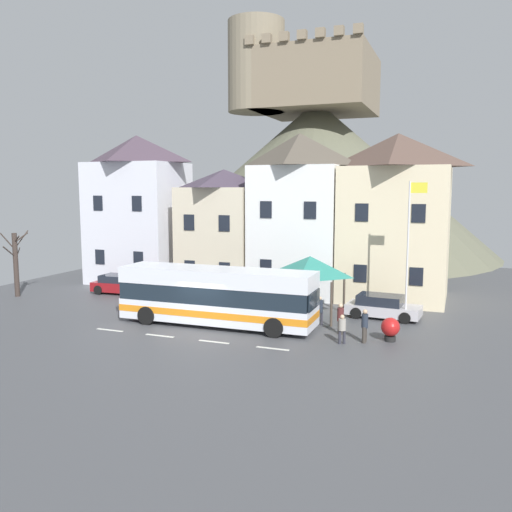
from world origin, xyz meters
name	(u,v)px	position (x,y,z in m)	size (l,w,h in m)	color
ground_plane	(199,332)	(0.00, 0.00, -0.03)	(40.00, 60.00, 0.07)	#494A4E
townhouse_00	(138,210)	(-11.21, 11.70, 5.69)	(6.78, 5.46, 11.39)	silver
townhouse_01	(224,229)	(-3.96, 11.92, 4.36)	(5.37, 5.91, 8.72)	beige
townhouse_02	(299,215)	(1.88, 11.53, 5.53)	(5.97, 5.11, 11.06)	white
townhouse_03	(396,217)	(8.33, 12.35, 5.45)	(6.70, 6.76, 10.90)	beige
hilltop_castle	(315,174)	(-3.19, 35.00, 8.99)	(39.61, 39.61, 25.22)	#5E5F4B
transit_bus	(217,297)	(0.31, 1.50, 1.56)	(10.77, 2.74, 3.09)	silver
bus_shelter	(310,266)	(4.46, 5.13, 2.94)	(3.60, 3.60, 3.53)	#473D33
parked_car_00	(120,284)	(-9.84, 7.12, 0.64)	(3.92, 2.13, 1.30)	maroon
parked_car_01	(382,307)	(8.40, 6.44, 0.64)	(4.23, 2.21, 1.31)	silver
pedestrian_00	(342,327)	(7.32, 0.49, 0.83)	(0.35, 0.35, 1.42)	#2D2D38
pedestrian_01	(365,325)	(8.29, 1.08, 0.84)	(0.31, 0.39, 1.63)	#38332D
pedestrian_02	(340,317)	(6.89, 2.12, 0.91)	(0.33, 0.33, 1.59)	#38332D
pedestrian_03	(320,309)	(5.48, 3.50, 0.91)	(0.33, 0.33, 1.58)	#2D2D38
public_bench	(283,298)	(2.12, 7.34, 0.47)	(1.51, 0.48, 0.87)	brown
flagpole	(409,242)	(9.80, 5.82, 4.44)	(0.95, 0.10, 7.72)	silver
harbour_buoy	(390,328)	(9.41, 1.77, 0.65)	(0.90, 0.90, 1.15)	black
bare_tree_00	(16,263)	(-15.77, 3.66, 2.33)	(1.81, 2.24, 4.49)	#382D28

